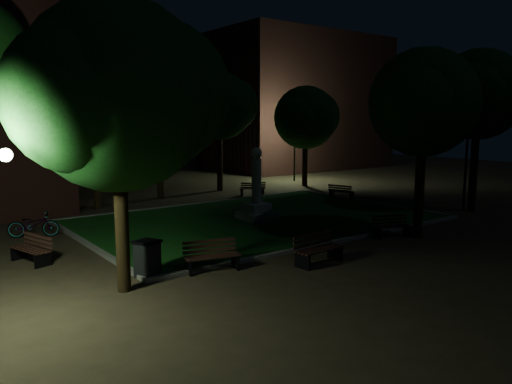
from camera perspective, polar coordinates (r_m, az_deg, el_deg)
ground at (r=20.95m, az=3.33°, el=-4.13°), size 80.00×80.00×0.00m
lawn at (r=22.48m, az=0.05°, el=-3.15°), size 15.00×10.00×0.08m
lawn_kerb at (r=22.47m, az=0.05°, el=-3.10°), size 15.40×10.40×0.12m
monument at (r=22.31m, az=0.05°, el=-0.84°), size 1.40×1.40×3.20m
building_far at (r=47.38m, az=4.61°, el=10.12°), size 16.00×10.00×12.00m
tree_west at (r=13.24m, az=-15.16°, el=10.62°), size 6.02×4.91×7.57m
tree_north_wl at (r=26.31m, az=-18.02°, el=12.36°), size 5.81×4.75×8.92m
tree_north_er at (r=31.55m, az=-4.07°, el=9.77°), size 5.20×4.25×7.44m
tree_ne at (r=34.00m, az=5.82°, el=8.46°), size 5.20×4.25×6.73m
tree_east at (r=26.60m, az=24.21°, el=10.12°), size 5.31×4.34×7.86m
tree_se at (r=19.85m, az=18.79°, el=9.65°), size 4.95×4.04×7.15m
tree_far_north at (r=29.03m, az=-10.99°, el=12.01°), size 5.96×4.86×8.89m
lamppost_se at (r=27.06m, az=22.95°, el=4.46°), size 1.18×0.28×4.25m
lamppost_ne at (r=36.55m, az=4.45°, el=5.66°), size 1.18×0.28×3.96m
bench_near_left at (r=15.89m, az=7.07°, el=-6.56°), size 1.79×0.76×0.96m
bench_near_right at (r=20.02m, az=15.24°, el=-3.86°), size 1.60×1.01×0.83m
bench_west_near at (r=15.14m, az=-5.09°, el=-7.37°), size 1.76×0.96×0.92m
bench_left_side at (r=17.40m, az=-24.20°, el=-6.05°), size 0.99×1.70×0.88m
bench_right_side at (r=28.88m, az=9.69°, el=-0.01°), size 0.91×1.55×0.81m
bench_far_side at (r=29.71m, az=-0.40°, el=0.35°), size 1.56×1.05×0.81m
trash_bin at (r=14.78m, az=-12.32°, el=-7.44°), size 0.83×0.83×1.09m
bicycle at (r=21.06m, az=-24.09°, el=-3.41°), size 2.00×1.37×0.99m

